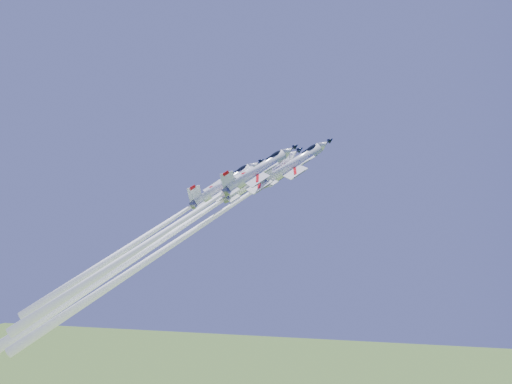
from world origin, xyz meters
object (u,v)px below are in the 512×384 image
(jet_lead, at_px, (188,234))
(jet_slot, at_px, (154,230))
(jet_left, at_px, (163,239))
(jet_right, at_px, (169,229))

(jet_lead, height_order, jet_slot, jet_lead)
(jet_left, relative_size, jet_slot, 1.38)
(jet_left, height_order, jet_slot, jet_left)
(jet_right, relative_size, jet_slot, 1.14)
(jet_lead, distance_m, jet_slot, 6.61)
(jet_lead, relative_size, jet_right, 1.25)
(jet_left, bearing_deg, jet_slot, -24.86)
(jet_right, bearing_deg, jet_left, 172.57)
(jet_left, relative_size, jet_right, 1.22)
(jet_lead, height_order, jet_right, jet_lead)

